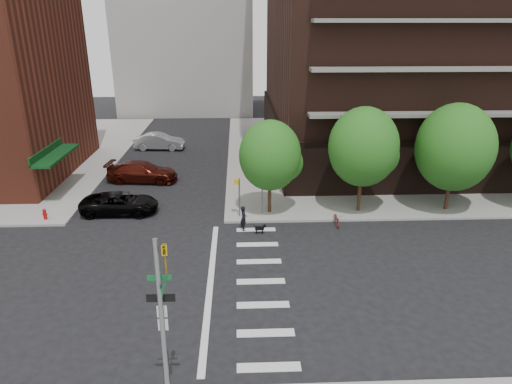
% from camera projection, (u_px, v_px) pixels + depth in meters
% --- Properties ---
extents(ground, '(120.00, 120.00, 0.00)m').
position_uv_depth(ground, '(200.00, 283.00, 22.50)').
color(ground, black).
rests_on(ground, ground).
extents(sidewalk_ne, '(39.00, 33.00, 0.15)m').
position_uv_depth(sidewalk_ne, '(425.00, 151.00, 45.22)').
color(sidewalk_ne, gray).
rests_on(sidewalk_ne, ground).
extents(crosswalk, '(3.85, 13.00, 0.01)m').
position_uv_depth(crosswalk, '(245.00, 282.00, 22.58)').
color(crosswalk, silver).
rests_on(crosswalk, ground).
extents(tree_a, '(4.00, 4.00, 5.90)m').
position_uv_depth(tree_a, '(270.00, 156.00, 29.18)').
color(tree_a, '#301E11').
rests_on(tree_a, sidewalk_ne).
extents(tree_b, '(4.50, 4.50, 6.65)m').
position_uv_depth(tree_b, '(363.00, 147.00, 29.23)').
color(tree_b, '#301E11').
rests_on(tree_b, sidewalk_ne).
extents(tree_c, '(5.00, 5.00, 6.80)m').
position_uv_depth(tree_c, '(455.00, 148.00, 29.49)').
color(tree_c, '#301E11').
rests_on(tree_c, sidewalk_ne).
extents(traffic_signal, '(0.90, 0.75, 6.00)m').
position_uv_depth(traffic_signal, '(164.00, 336.00, 14.52)').
color(traffic_signal, slate).
rests_on(traffic_signal, sidewalk_s).
extents(pedestrian_signal, '(2.18, 0.67, 2.60)m').
position_uv_depth(pedestrian_signal, '(244.00, 191.00, 29.34)').
color(pedestrian_signal, slate).
rests_on(pedestrian_signal, sidewalk_ne).
extents(fire_hydrant, '(0.24, 0.24, 0.73)m').
position_uv_depth(fire_hydrant, '(45.00, 214.00, 29.21)').
color(fire_hydrant, '#A50C0C').
rests_on(fire_hydrant, sidewalk_nw).
extents(parked_car_black, '(2.38, 5.08, 1.40)m').
position_uv_depth(parked_car_black, '(120.00, 203.00, 30.44)').
color(parked_car_black, black).
rests_on(parked_car_black, ground).
extents(parked_car_maroon, '(2.84, 5.79, 1.62)m').
position_uv_depth(parked_car_maroon, '(142.00, 172.00, 36.46)').
color(parked_car_maroon, '#47120B').
rests_on(parked_car_maroon, ground).
extents(parked_car_silver, '(2.06, 5.05, 1.63)m').
position_uv_depth(parked_car_silver, '(159.00, 141.00, 45.66)').
color(parked_car_silver, '#B7BBBF').
rests_on(parked_car_silver, ground).
extents(scooter, '(0.55, 1.54, 0.81)m').
position_uv_depth(scooter, '(337.00, 219.00, 28.74)').
color(scooter, maroon).
rests_on(scooter, ground).
extents(dog_walker, '(0.62, 0.44, 1.59)m').
position_uv_depth(dog_walker, '(244.00, 218.00, 27.91)').
color(dog_walker, black).
rests_on(dog_walker, ground).
extents(dog, '(0.66, 0.19, 0.57)m').
position_uv_depth(dog, '(260.00, 228.00, 27.62)').
color(dog, black).
rests_on(dog, ground).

